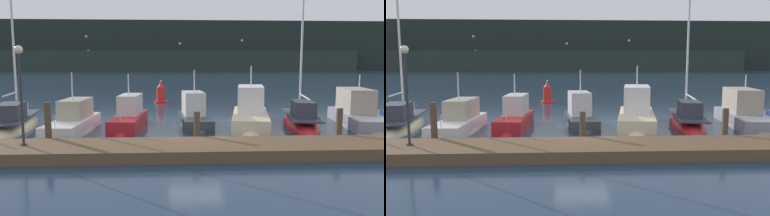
% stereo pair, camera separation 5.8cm
% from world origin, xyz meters
% --- Properties ---
extents(ground_plane, '(400.00, 400.00, 0.00)m').
position_xyz_m(ground_plane, '(0.00, 0.00, 0.00)').
color(ground_plane, '#1E3347').
extents(dock, '(33.17, 2.80, 0.45)m').
position_xyz_m(dock, '(0.00, -2.23, 0.23)').
color(dock, brown).
rests_on(dock, ground).
extents(mooring_pile_1, '(0.28, 0.28, 1.96)m').
position_xyz_m(mooring_pile_1, '(-6.42, -0.58, 0.98)').
color(mooring_pile_1, '#4C3D2D').
rests_on(mooring_pile_1, ground).
extents(mooring_pile_2, '(0.28, 0.28, 1.53)m').
position_xyz_m(mooring_pile_2, '(0.00, -0.58, 0.76)').
color(mooring_pile_2, '#4C3D2D').
rests_on(mooring_pile_2, ground).
extents(mooring_pile_3, '(0.28, 0.28, 1.61)m').
position_xyz_m(mooring_pile_3, '(6.42, -0.58, 0.81)').
color(mooring_pile_3, '#4C3D2D').
rests_on(mooring_pile_3, ground).
extents(sailboat_berth_2, '(3.07, 7.50, 9.02)m').
position_xyz_m(sailboat_berth_2, '(-9.77, 4.19, 0.16)').
color(sailboat_berth_2, beige).
rests_on(sailboat_berth_2, ground).
extents(motorboat_berth_3, '(2.10, 6.12, 3.68)m').
position_xyz_m(motorboat_berth_3, '(-6.25, 2.91, 0.28)').
color(motorboat_berth_3, white).
rests_on(motorboat_berth_3, ground).
extents(motorboat_berth_4, '(1.94, 5.59, 3.47)m').
position_xyz_m(motorboat_berth_4, '(-3.47, 4.05, 0.35)').
color(motorboat_berth_4, red).
rests_on(motorboat_berth_4, ground).
extents(motorboat_berth_5, '(2.02, 5.00, 3.75)m').
position_xyz_m(motorboat_berth_5, '(0.19, 4.25, 0.35)').
color(motorboat_berth_5, '#2D3338').
rests_on(motorboat_berth_5, ground).
extents(motorboat_berth_6, '(3.43, 7.17, 3.97)m').
position_xyz_m(motorboat_berth_6, '(3.44, 4.35, 0.43)').
color(motorboat_berth_6, beige).
rests_on(motorboat_berth_6, ground).
extents(sailboat_berth_7, '(3.17, 7.08, 9.22)m').
position_xyz_m(sailboat_berth_7, '(6.32, 4.07, 0.19)').
color(sailboat_berth_7, red).
rests_on(sailboat_berth_7, ground).
extents(motorboat_berth_8, '(3.35, 7.47, 3.44)m').
position_xyz_m(motorboat_berth_8, '(9.72, 4.18, 0.40)').
color(motorboat_berth_8, gray).
rests_on(motorboat_berth_8, ground).
extents(channel_buoy, '(1.16, 1.16, 2.04)m').
position_xyz_m(channel_buoy, '(-2.02, 16.68, 0.77)').
color(channel_buoy, red).
rests_on(channel_buoy, ground).
extents(dock_lamppost, '(0.32, 0.32, 3.85)m').
position_xyz_m(dock_lamppost, '(-6.87, -2.13, 3.04)').
color(dock_lamppost, '#2D2D33').
rests_on(dock_lamppost, dock).
extents(hillside_backdrop, '(240.00, 23.00, 19.17)m').
position_xyz_m(hillside_backdrop, '(-0.45, 133.72, 8.84)').
color(hillside_backdrop, '#1E2823').
rests_on(hillside_backdrop, ground).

